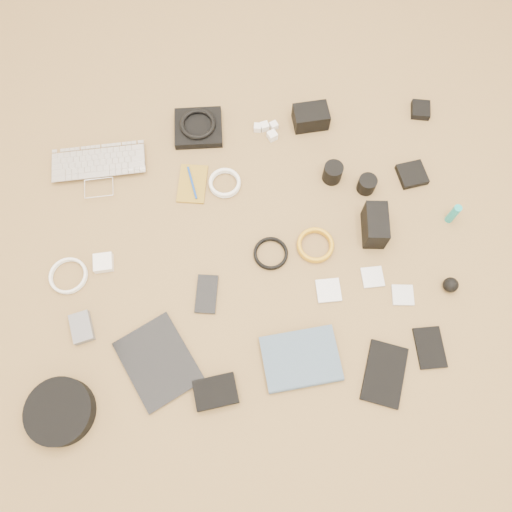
{
  "coord_description": "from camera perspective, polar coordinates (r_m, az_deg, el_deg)",
  "views": [
    {
      "loc": [
        -0.04,
        -0.6,
        1.54
      ],
      "look_at": [
        0.03,
        -0.04,
        0.02
      ],
      "focal_mm": 35.0,
      "sensor_mm": 36.0,
      "label": 1
    }
  ],
  "objects": [
    {
      "name": "laptop",
      "position": [
        1.84,
        -17.46,
        8.9
      ],
      "size": [
        0.33,
        0.23,
        0.03
      ],
      "primitive_type": "imported",
      "rotation": [
        0.0,
        0.0,
        0.0
      ],
      "color": "silver",
      "rests_on": "ground"
    },
    {
      "name": "headphone_pouch",
      "position": [
        1.87,
        -6.6,
        14.34
      ],
      "size": [
        0.18,
        0.17,
        0.03
      ],
      "primitive_type": "cube",
      "rotation": [
        0.0,
        0.0,
        -0.07
      ],
      "color": "black",
      "rests_on": "ground"
    },
    {
      "name": "headphones",
      "position": [
        1.86,
        -6.68,
        14.75
      ],
      "size": [
        0.16,
        0.16,
        0.02
      ],
      "primitive_type": "torus",
      "rotation": [
        0.0,
        0.0,
        0.28
      ],
      "color": "black",
      "rests_on": "headphone_pouch"
    },
    {
      "name": "charger_a",
      "position": [
        1.87,
        0.18,
        14.47
      ],
      "size": [
        0.03,
        0.03,
        0.02
      ],
      "primitive_type": "cube",
      "rotation": [
        0.0,
        0.0,
        -0.21
      ],
      "color": "white",
      "rests_on": "ground"
    },
    {
      "name": "charger_b",
      "position": [
        1.87,
        2.04,
        14.67
      ],
      "size": [
        0.03,
        0.03,
        0.02
      ],
      "primitive_type": "cube",
      "rotation": [
        0.0,
        0.0,
        0.35
      ],
      "color": "white",
      "rests_on": "ground"
    },
    {
      "name": "charger_c",
      "position": [
        1.87,
        0.97,
        14.59
      ],
      "size": [
        0.03,
        0.03,
        0.03
      ],
      "primitive_type": "cube",
      "rotation": [
        0.0,
        0.0,
        0.2
      ],
      "color": "white",
      "rests_on": "ground"
    },
    {
      "name": "charger_d",
      "position": [
        1.84,
        1.87,
        13.58
      ],
      "size": [
        0.04,
        0.04,
        0.03
      ],
      "primitive_type": "cube",
      "rotation": [
        0.0,
        0.0,
        0.4
      ],
      "color": "white",
      "rests_on": "ground"
    },
    {
      "name": "dslr_camera",
      "position": [
        1.87,
        6.28,
        15.51
      ],
      "size": [
        0.13,
        0.09,
        0.07
      ],
      "primitive_type": "cube",
      "rotation": [
        0.0,
        0.0,
        0.04
      ],
      "color": "black",
      "rests_on": "ground"
    },
    {
      "name": "lens_pouch",
      "position": [
        2.0,
        18.29,
        15.58
      ],
      "size": [
        0.08,
        0.09,
        0.03
      ],
      "primitive_type": "cube",
      "rotation": [
        0.0,
        0.0,
        -0.23
      ],
      "color": "black",
      "rests_on": "ground"
    },
    {
      "name": "notebook_olive",
      "position": [
        1.77,
        -7.28,
        8.19
      ],
      "size": [
        0.12,
        0.16,
        0.01
      ],
      "primitive_type": "cube",
      "rotation": [
        0.0,
        0.0,
        -0.2
      ],
      "color": "olive",
      "rests_on": "ground"
    },
    {
      "name": "pen_blue",
      "position": [
        1.76,
        -7.31,
        8.31
      ],
      "size": [
        0.03,
        0.13,
        0.01
      ],
      "primitive_type": "cylinder",
      "rotation": [
        1.57,
        0.0,
        0.15
      ],
      "color": "#133EA0",
      "rests_on": "notebook_olive"
    },
    {
      "name": "cable_white_a",
      "position": [
        1.75,
        -3.58,
        8.23
      ],
      "size": [
        0.14,
        0.14,
        0.01
      ],
      "primitive_type": "torus",
      "rotation": [
        0.0,
        0.0,
        -0.27
      ],
      "color": "white",
      "rests_on": "ground"
    },
    {
      "name": "lens_a",
      "position": [
        1.76,
        8.75,
        9.39
      ],
      "size": [
        0.08,
        0.08,
        0.07
      ],
      "primitive_type": "cylinder",
      "rotation": [
        0.0,
        0.0,
        0.34
      ],
      "color": "black",
      "rests_on": "ground"
    },
    {
      "name": "lens_b",
      "position": [
        1.77,
        12.55,
        8.0
      ],
      "size": [
        0.06,
        0.06,
        0.06
      ],
      "primitive_type": "cylinder",
      "rotation": [
        0.0,
        0.0,
        0.02
      ],
      "color": "black",
      "rests_on": "ground"
    },
    {
      "name": "card_reader",
      "position": [
        1.85,
        17.39,
        8.88
      ],
      "size": [
        0.1,
        0.1,
        0.02
      ],
      "primitive_type": "cube",
      "rotation": [
        0.0,
        0.0,
        0.12
      ],
      "color": "black",
      "rests_on": "ground"
    },
    {
      "name": "power_brick",
      "position": [
        1.7,
        -17.05,
        -0.73
      ],
      "size": [
        0.06,
        0.06,
        0.03
      ],
      "primitive_type": "cube",
      "rotation": [
        0.0,
        0.0,
        0.01
      ],
      "color": "white",
      "rests_on": "ground"
    },
    {
      "name": "cable_white_b",
      "position": [
        1.73,
        -20.6,
        -2.17
      ],
      "size": [
        0.15,
        0.15,
        0.01
      ],
      "primitive_type": "torus",
      "rotation": [
        0.0,
        0.0,
        -0.27
      ],
      "color": "white",
      "rests_on": "ground"
    },
    {
      "name": "cable_black",
      "position": [
        1.64,
        1.69,
        0.23
      ],
      "size": [
        0.12,
        0.12,
        0.01
      ],
      "primitive_type": "torus",
      "rotation": [
        0.0,
        0.0,
        -0.1
      ],
      "color": "black",
      "rests_on": "ground"
    },
    {
      "name": "cable_yellow",
      "position": [
        1.66,
        6.77,
        1.16
      ],
      "size": [
        0.15,
        0.15,
        0.01
      ],
      "primitive_type": "torus",
      "rotation": [
        0.0,
        0.0,
        -0.27
      ],
      "color": "gold",
      "rests_on": "ground"
    },
    {
      "name": "flash",
      "position": [
        1.68,
        13.45,
        3.45
      ],
      "size": [
        0.09,
        0.14,
        0.1
      ],
      "primitive_type": "cube",
      "rotation": [
        0.0,
        0.0,
        -0.14
      ],
      "color": "black",
      "rests_on": "ground"
    },
    {
      "name": "lens_cleaner",
      "position": [
        1.78,
        21.61,
        4.5
      ],
      "size": [
        0.03,
        0.03,
        0.09
      ],
      "primitive_type": "cylinder",
      "rotation": [
        0.0,
        0.0,
        -0.25
      ],
      "color": "teal",
      "rests_on": "ground"
    },
    {
      "name": "battery_charger",
      "position": [
        1.65,
        -19.29,
        -7.72
      ],
      "size": [
        0.08,
        0.1,
        0.03
      ],
      "primitive_type": "cube",
      "rotation": [
        0.0,
        0.0,
        0.19
      ],
      "color": "slate",
      "rests_on": "ground"
    },
    {
      "name": "tablet",
      "position": [
        1.58,
        -11.11,
        -11.76
      ],
      "size": [
        0.28,
        0.3,
        0.01
      ],
      "primitive_type": "cube",
      "rotation": [
        0.0,
        0.0,
        0.43
      ],
      "color": "black",
      "rests_on": "ground"
    },
    {
      "name": "phone",
      "position": [
        1.61,
        -5.67,
        -4.35
      ],
      "size": [
        0.09,
        0.14,
        0.01
      ],
      "primitive_type": "cube",
      "rotation": [
        0.0,
        0.0,
        -0.19
      ],
      "color": "black",
      "rests_on": "ground"
    },
    {
      "name": "filter_case_left",
      "position": [
        1.62,
        8.28,
        -3.93
      ],
      "size": [
        0.08,
        0.08,
        0.01
      ],
      "primitive_type": "cube",
      "rotation": [
        0.0,
        0.0,
        -0.03
      ],
      "color": "silver",
      "rests_on": "ground"
    },
    {
      "name": "filter_case_mid",
      "position": [
        1.66,
        13.17,
        -2.37
      ],
      "size": [
        0.07,
        0.07,
        0.01
      ],
      "primitive_type": "cube",
      "rotation": [
        0.0,
        0.0,
        -0.02
      ],
      "color": "silver",
      "rests_on": "ground"
    },
    {
      "name": "filter_case_right",
      "position": [
        1.67,
        16.42,
        -4.31
      ],
      "size": [
        0.08,
        0.08,
        0.01
      ],
      "primitive_type": "cube",
      "rotation": [
        0.0,
        0.0,
        -0.14
      ],
      "color": "silver",
      "rests_on": "ground"
    },
    {
      "name": "air_blower",
      "position": [
        1.7,
        21.36,
        -3.09
      ],
      "size": [
        0.06,
        0.06,
        0.05
      ],
      "primitive_type": "sphere",
      "rotation": [
        0.0,
        0.0,
        0.28
      ],
      "color": "black",
      "rests_on": "ground"
    },
    {
      "name": "headphone_case",
      "position": [
        1.62,
        -21.48,
        -16.22
      ],
      "size": [
        0.22,
        0.22,
        0.05
      ],
      "primitive_type": "cylinder",
      "rotation": [
        0.0,
        0.0,
        0.16
      ],
      "color": "black",
      "rests_on": "ground"
    },
    {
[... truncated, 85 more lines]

